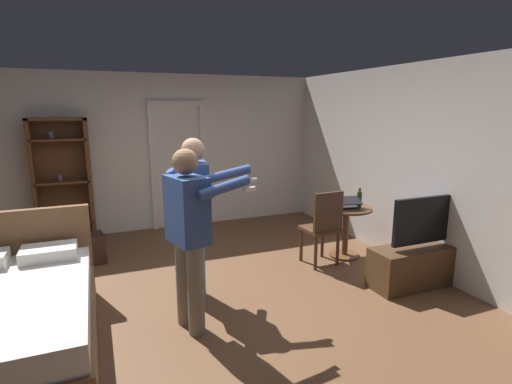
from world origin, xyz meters
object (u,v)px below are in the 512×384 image
tv_flatscreen (422,260)px  side_table (346,223)px  wooden_chair (323,225)px  suitcase_dark (86,250)px  bed (5,321)px  person_striped_shirt (196,209)px  person_blue_shirt (189,228)px  laptop (346,204)px  bottle_on_table (359,199)px  bookshelf (63,177)px

tv_flatscreen → side_table: bearing=106.2°
wooden_chair → suitcase_dark: (-2.85, 1.23, -0.35)m
tv_flatscreen → wooden_chair: size_ratio=1.29×
tv_flatscreen → suitcase_dark: 4.20m
bed → person_striped_shirt: 1.89m
wooden_chair → person_striped_shirt: bearing=-170.8°
tv_flatscreen → person_blue_shirt: bearing=178.1°
laptop → wooden_chair: (-0.42, -0.11, -0.21)m
bottle_on_table → person_blue_shirt: 2.68m
side_table → wooden_chair: (-0.46, -0.15, 0.07)m
tv_flatscreen → person_striped_shirt: size_ratio=0.74×
bookshelf → laptop: 4.16m
side_table → person_blue_shirt: person_blue_shirt is taller
bottle_on_table → wooden_chair: bearing=-172.9°
side_table → suitcase_dark: side_table is taller
bottle_on_table → suitcase_dark: (-3.45, 1.15, -0.62)m
laptop → person_blue_shirt: bearing=-158.1°
bottle_on_table → wooden_chair: 0.66m
bookshelf → laptop: bookshelf is taller
laptop → person_striped_shirt: (-2.13, -0.39, 0.24)m
bottle_on_table → person_blue_shirt: (-2.52, -0.90, 0.15)m
bed → side_table: size_ratio=2.91×
tv_flatscreen → suitcase_dark: size_ratio=2.74×
tv_flatscreen → bottle_on_table: size_ratio=4.76×
side_table → wooden_chair: bearing=-161.3°
bed → suitcase_dark: size_ratio=4.38×
bed → suitcase_dark: 1.97m
bed → side_table: bearing=11.7°
person_striped_shirt → suitcase_dark: 2.05m
laptop → wooden_chair: size_ratio=0.39×
laptop → wooden_chair: wooden_chair is taller
person_striped_shirt → bookshelf: bearing=118.3°
side_table → tv_flatscreen: bearing=-73.8°
bookshelf → tv_flatscreen: size_ratio=1.47×
bookshelf → person_blue_shirt: (1.19, -3.14, -0.04)m
wooden_chair → person_blue_shirt: (-1.92, -0.83, 0.42)m
side_table → person_blue_shirt: bearing=-157.6°
bookshelf → person_striped_shirt: size_ratio=1.09×
laptop → bottle_on_table: 0.19m
wooden_chair → bookshelf: bearing=143.4°
bookshelf → side_table: bearing=-31.2°
person_blue_shirt → suitcase_dark: 2.38m
bookshelf → bottle_on_table: bearing=-31.1°
person_striped_shirt → bottle_on_table: bearing=8.6°
bookshelf → bed: bearing=-96.2°
tv_flatscreen → side_table: size_ratio=1.82×
laptop → person_blue_shirt: size_ratio=0.23×
person_blue_shirt → side_table: bearing=22.4°
bed → person_blue_shirt: 1.66m
wooden_chair → side_table: bearing=18.7°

